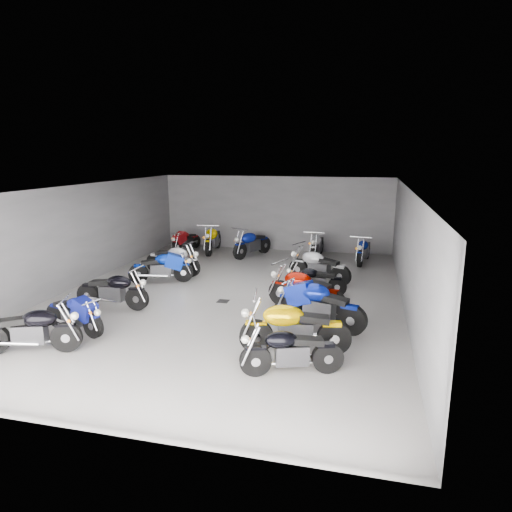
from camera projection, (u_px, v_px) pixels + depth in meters
The scene contains 22 objects.
ground at pixel (228, 296), 13.59m from camera, with size 14.00×14.00×0.00m, color gray.
wall_back at pixel (275, 213), 19.86m from camera, with size 10.00×0.10×3.20m, color slate.
wall_left at pixel (76, 236), 14.40m from camera, with size 0.10×14.00×3.20m, color slate.
wall_right at pixel (408, 252), 12.07m from camera, with size 0.10×14.00×3.20m, color slate.
ceiling at pixel (227, 187), 12.88m from camera, with size 10.00×14.00×0.04m, color black.
drain_grate at pixel (223, 301), 13.11m from camera, with size 0.32×0.32×0.01m, color black.
motorcycle_left_a at pixel (31, 330), 9.62m from camera, with size 2.08×0.82×0.94m.
motorcycle_left_b at pixel (74, 314), 10.75m from camera, with size 1.88×0.70×0.85m.
motorcycle_left_c at pixel (113, 290), 12.43m from camera, with size 2.12×0.41×0.93m.
motorcycle_left_e at pixel (162, 268), 14.93m from camera, with size 2.00×0.90×0.92m.
motorcycle_left_f at pixel (173, 260), 15.92m from camera, with size 2.19×0.63×0.97m.
motorcycle_right_a at pixel (291, 351), 8.68m from camera, with size 1.95×0.79×0.89m.
motorcycle_right_b at pixel (294, 328), 9.60m from camera, with size 2.35×0.64×1.04m.
motorcycle_right_c at pixel (318, 305), 11.01m from camera, with size 2.31×0.86×1.04m.
motorcycle_right_d at pixel (305, 290), 12.31m from camera, with size 2.20×0.89×1.00m.
motorcycle_right_e at pixel (315, 280), 13.67m from camera, with size 1.85×0.37×0.81m.
motorcycle_right_f at pixel (318, 266), 14.95m from camera, with size 2.13×0.98×0.98m.
motorcycle_back_a at pixel (186, 240), 19.85m from camera, with size 0.63×1.85×0.83m.
motorcycle_back_b at pixel (213, 239), 19.49m from camera, with size 0.53×2.37×1.04m.
motorcycle_back_c at pixel (252, 243), 18.71m from camera, with size 1.09×2.13×1.00m.
motorcycle_back_e at pixel (317, 245), 18.50m from camera, with size 0.46×2.14×0.94m.
motorcycle_back_f at pixel (364, 250), 17.58m from camera, with size 0.53×2.09×0.92m.
Camera 1 is at (3.91, -12.41, 4.16)m, focal length 32.00 mm.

